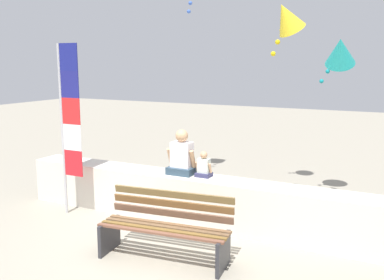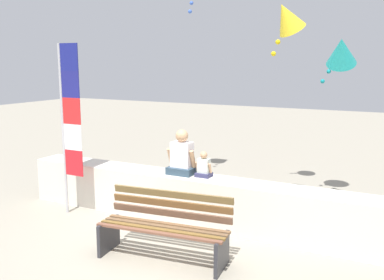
{
  "view_description": "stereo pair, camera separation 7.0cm",
  "coord_description": "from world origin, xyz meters",
  "px_view_note": "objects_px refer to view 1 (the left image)",
  "views": [
    {
      "loc": [
        3.11,
        -5.04,
        2.64
      ],
      "look_at": [
        -0.01,
        1.12,
        1.4
      ],
      "focal_mm": 40.57,
      "sensor_mm": 36.0,
      "label": 1
    },
    {
      "loc": [
        3.17,
        -5.01,
        2.64
      ],
      "look_at": [
        -0.01,
        1.12,
        1.4
      ],
      "focal_mm": 40.57,
      "sensor_mm": 36.0,
      "label": 2
    }
  ],
  "objects_px": {
    "kite_yellow": "(287,18)",
    "kite_teal": "(340,52)",
    "person_child": "(204,167)",
    "person_adult": "(182,157)",
    "park_bench": "(166,228)",
    "flag_banner": "(68,118)"
  },
  "relations": [
    {
      "from": "park_bench",
      "to": "person_child",
      "type": "height_order",
      "value": "person_child"
    },
    {
      "from": "kite_teal",
      "to": "person_child",
      "type": "bearing_deg",
      "value": -128.61
    },
    {
      "from": "park_bench",
      "to": "kite_yellow",
      "type": "relative_size",
      "value": 2.08
    },
    {
      "from": "flag_banner",
      "to": "person_child",
      "type": "bearing_deg",
      "value": 16.01
    },
    {
      "from": "person_adult",
      "to": "kite_yellow",
      "type": "relative_size",
      "value": 0.85
    },
    {
      "from": "person_adult",
      "to": "park_bench",
      "type": "bearing_deg",
      "value": -70.35
    },
    {
      "from": "park_bench",
      "to": "flag_banner",
      "type": "height_order",
      "value": "flag_banner"
    },
    {
      "from": "flag_banner",
      "to": "kite_teal",
      "type": "height_order",
      "value": "kite_teal"
    },
    {
      "from": "person_child",
      "to": "person_adult",
      "type": "bearing_deg",
      "value": -179.94
    },
    {
      "from": "kite_yellow",
      "to": "flag_banner",
      "type": "bearing_deg",
      "value": -160.34
    },
    {
      "from": "person_child",
      "to": "kite_yellow",
      "type": "relative_size",
      "value": 0.48
    },
    {
      "from": "person_child",
      "to": "kite_teal",
      "type": "bearing_deg",
      "value": 51.39
    },
    {
      "from": "kite_yellow",
      "to": "kite_teal",
      "type": "relative_size",
      "value": 0.94
    },
    {
      "from": "kite_teal",
      "to": "park_bench",
      "type": "bearing_deg",
      "value": -114.51
    },
    {
      "from": "kite_teal",
      "to": "person_adult",
      "type": "bearing_deg",
      "value": -134.61
    },
    {
      "from": "flag_banner",
      "to": "kite_yellow",
      "type": "relative_size",
      "value": 3.34
    },
    {
      "from": "person_child",
      "to": "flag_banner",
      "type": "bearing_deg",
      "value": -163.99
    },
    {
      "from": "person_adult",
      "to": "kite_yellow",
      "type": "bearing_deg",
      "value": 20.13
    },
    {
      "from": "flag_banner",
      "to": "kite_yellow",
      "type": "height_order",
      "value": "kite_yellow"
    },
    {
      "from": "park_bench",
      "to": "flag_banner",
      "type": "xyz_separation_m",
      "value": [
        -2.34,
        0.75,
        1.28
      ]
    },
    {
      "from": "park_bench",
      "to": "kite_yellow",
      "type": "bearing_deg",
      "value": 62.23
    },
    {
      "from": "person_child",
      "to": "park_bench",
      "type": "bearing_deg",
      "value": -86.07
    }
  ]
}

